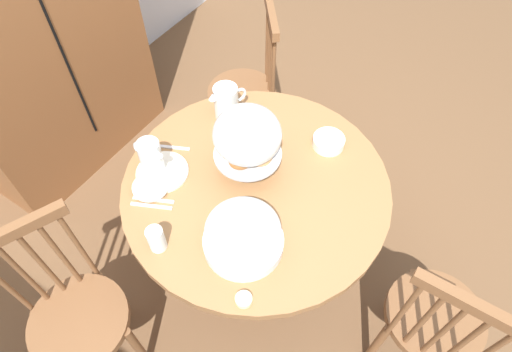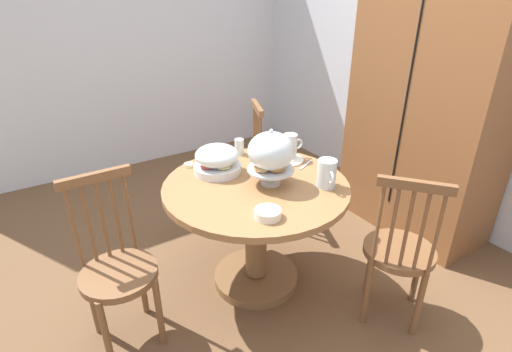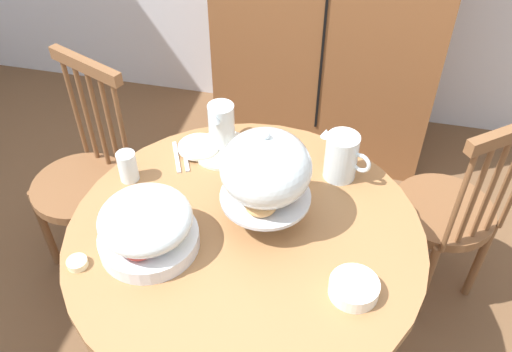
{
  "view_description": "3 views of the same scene",
  "coord_description": "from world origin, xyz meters",
  "px_view_note": "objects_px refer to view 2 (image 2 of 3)",
  "views": [
    {
      "loc": [
        -0.94,
        -0.55,
        2.22
      ],
      "look_at": [
        -0.05,
        0.03,
        0.79
      ],
      "focal_mm": 30.88,
      "sensor_mm": 36.0,
      "label": 1
    },
    {
      "loc": [
        1.69,
        -1.09,
        1.81
      ],
      "look_at": [
        -0.05,
        0.03,
        0.79
      ],
      "focal_mm": 27.36,
      "sensor_mm": 36.0,
      "label": 2
    },
    {
      "loc": [
        0.24,
        -1.06,
        2.0
      ],
      "look_at": [
        -0.05,
        0.18,
        0.84
      ],
      "focal_mm": 38.13,
      "sensor_mm": 36.0,
      "label": 3
    }
  ],
  "objects_px": {
    "dining_table": "(256,216)",
    "milk_pitcher": "(290,148)",
    "windsor_chair_by_cabinet": "(399,253)",
    "drinking_glass": "(239,147)",
    "fruit_platter_covered": "(217,160)",
    "orange_juice_pitcher": "(327,175)",
    "windsor_chair_facing_door": "(241,167)",
    "china_plate_small": "(278,154)",
    "cereal_bowl": "(268,213)",
    "wooden_armoire": "(429,109)",
    "windsor_chair_near_window": "(118,272)",
    "china_plate_large": "(287,160)",
    "pastry_stand_with_dome": "(271,153)",
    "butter_dish": "(189,165)"
  },
  "relations": [
    {
      "from": "milk_pitcher",
      "to": "cereal_bowl",
      "type": "bearing_deg",
      "value": -45.74
    },
    {
      "from": "orange_juice_pitcher",
      "to": "cereal_bowl",
      "type": "distance_m",
      "value": 0.49
    },
    {
      "from": "windsor_chair_facing_door",
      "to": "windsor_chair_near_window",
      "type": "bearing_deg",
      "value": -57.74
    },
    {
      "from": "orange_juice_pitcher",
      "to": "china_plate_small",
      "type": "xyz_separation_m",
      "value": [
        -0.51,
        0.02,
        -0.06
      ]
    },
    {
      "from": "fruit_platter_covered",
      "to": "cereal_bowl",
      "type": "relative_size",
      "value": 2.14
    },
    {
      "from": "dining_table",
      "to": "windsor_chair_facing_door",
      "type": "relative_size",
      "value": 1.14
    },
    {
      "from": "milk_pitcher",
      "to": "cereal_bowl",
      "type": "relative_size",
      "value": 1.27
    },
    {
      "from": "windsor_chair_by_cabinet",
      "to": "milk_pitcher",
      "type": "xyz_separation_m",
      "value": [
        -0.87,
        -0.12,
        0.37
      ]
    },
    {
      "from": "windsor_chair_near_window",
      "to": "dining_table",
      "type": "bearing_deg",
      "value": 89.08
    },
    {
      "from": "dining_table",
      "to": "butter_dish",
      "type": "height_order",
      "value": "butter_dish"
    },
    {
      "from": "windsor_chair_near_window",
      "to": "china_plate_small",
      "type": "relative_size",
      "value": 6.5
    },
    {
      "from": "fruit_platter_covered",
      "to": "orange_juice_pitcher",
      "type": "bearing_deg",
      "value": 40.49
    },
    {
      "from": "dining_table",
      "to": "milk_pitcher",
      "type": "bearing_deg",
      "value": 114.94
    },
    {
      "from": "windsor_chair_by_cabinet",
      "to": "fruit_platter_covered",
      "type": "distance_m",
      "value": 1.2
    },
    {
      "from": "windsor_chair_by_cabinet",
      "to": "drinking_glass",
      "type": "height_order",
      "value": "windsor_chair_by_cabinet"
    },
    {
      "from": "windsor_chair_near_window",
      "to": "orange_juice_pitcher",
      "type": "distance_m",
      "value": 1.27
    },
    {
      "from": "fruit_platter_covered",
      "to": "china_plate_large",
      "type": "relative_size",
      "value": 1.36
    },
    {
      "from": "wooden_armoire",
      "to": "drinking_glass",
      "type": "relative_size",
      "value": 17.82
    },
    {
      "from": "dining_table",
      "to": "milk_pitcher",
      "type": "distance_m",
      "value": 0.53
    },
    {
      "from": "cereal_bowl",
      "to": "butter_dish",
      "type": "distance_m",
      "value": 0.8
    },
    {
      "from": "pastry_stand_with_dome",
      "to": "butter_dish",
      "type": "distance_m",
      "value": 0.61
    },
    {
      "from": "china_plate_small",
      "to": "drinking_glass",
      "type": "relative_size",
      "value": 1.36
    },
    {
      "from": "dining_table",
      "to": "orange_juice_pitcher",
      "type": "height_order",
      "value": "orange_juice_pitcher"
    },
    {
      "from": "windsor_chair_near_window",
      "to": "china_plate_large",
      "type": "bearing_deg",
      "value": 97.31
    },
    {
      "from": "windsor_chair_near_window",
      "to": "milk_pitcher",
      "type": "relative_size",
      "value": 5.48
    },
    {
      "from": "dining_table",
      "to": "cereal_bowl",
      "type": "xyz_separation_m",
      "value": [
        0.35,
        -0.15,
        0.25
      ]
    },
    {
      "from": "china_plate_large",
      "to": "windsor_chair_by_cabinet",
      "type": "bearing_deg",
      "value": 10.34
    },
    {
      "from": "china_plate_large",
      "to": "drinking_glass",
      "type": "relative_size",
      "value": 2.0
    },
    {
      "from": "windsor_chair_facing_door",
      "to": "butter_dish",
      "type": "xyz_separation_m",
      "value": [
        0.34,
        -0.6,
        0.3
      ]
    },
    {
      "from": "pastry_stand_with_dome",
      "to": "china_plate_large",
      "type": "height_order",
      "value": "pastry_stand_with_dome"
    },
    {
      "from": "china_plate_large",
      "to": "windsor_chair_near_window",
      "type": "bearing_deg",
      "value": -82.69
    },
    {
      "from": "windsor_chair_by_cabinet",
      "to": "drinking_glass",
      "type": "bearing_deg",
      "value": -161.87
    },
    {
      "from": "fruit_platter_covered",
      "to": "orange_juice_pitcher",
      "type": "relative_size",
      "value": 1.61
    },
    {
      "from": "wooden_armoire",
      "to": "pastry_stand_with_dome",
      "type": "bearing_deg",
      "value": -91.02
    },
    {
      "from": "windsor_chair_near_window",
      "to": "windsor_chair_facing_door",
      "type": "height_order",
      "value": "same"
    },
    {
      "from": "orange_juice_pitcher",
      "to": "butter_dish",
      "type": "relative_size",
      "value": 3.11
    },
    {
      "from": "windsor_chair_by_cabinet",
      "to": "milk_pitcher",
      "type": "height_order",
      "value": "windsor_chair_by_cabinet"
    },
    {
      "from": "dining_table",
      "to": "fruit_platter_covered",
      "type": "bearing_deg",
      "value": -156.15
    },
    {
      "from": "wooden_armoire",
      "to": "dining_table",
      "type": "relative_size",
      "value": 1.76
    },
    {
      "from": "windsor_chair_by_cabinet",
      "to": "cereal_bowl",
      "type": "height_order",
      "value": "windsor_chair_by_cabinet"
    },
    {
      "from": "drinking_glass",
      "to": "china_plate_small",
      "type": "bearing_deg",
      "value": 47.16
    },
    {
      "from": "windsor_chair_facing_door",
      "to": "orange_juice_pitcher",
      "type": "distance_m",
      "value": 1.1
    },
    {
      "from": "wooden_armoire",
      "to": "orange_juice_pitcher",
      "type": "relative_size",
      "value": 10.5
    },
    {
      "from": "windsor_chair_near_window",
      "to": "milk_pitcher",
      "type": "height_order",
      "value": "windsor_chair_near_window"
    },
    {
      "from": "drinking_glass",
      "to": "cereal_bowl",
      "type": "bearing_deg",
      "value": -20.74
    },
    {
      "from": "wooden_armoire",
      "to": "china_plate_small",
      "type": "distance_m",
      "value": 1.19
    },
    {
      "from": "cereal_bowl",
      "to": "milk_pitcher",
      "type": "bearing_deg",
      "value": 134.26
    },
    {
      "from": "dining_table",
      "to": "windsor_chair_facing_door",
      "type": "xyz_separation_m",
      "value": [
        -0.78,
        0.36,
        -0.06
      ]
    },
    {
      "from": "dining_table",
      "to": "fruit_platter_covered",
      "type": "xyz_separation_m",
      "value": [
        -0.27,
        -0.12,
        0.32
      ]
    },
    {
      "from": "windsor_chair_facing_door",
      "to": "pastry_stand_with_dome",
      "type": "distance_m",
      "value": 1.0
    }
  ]
}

